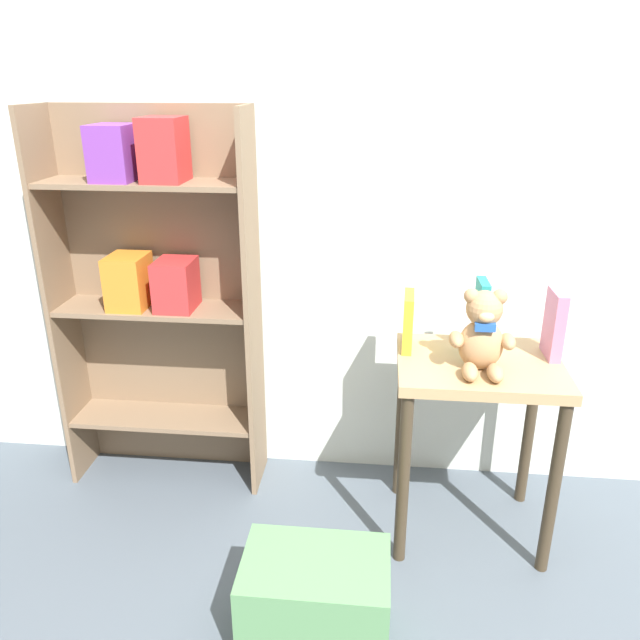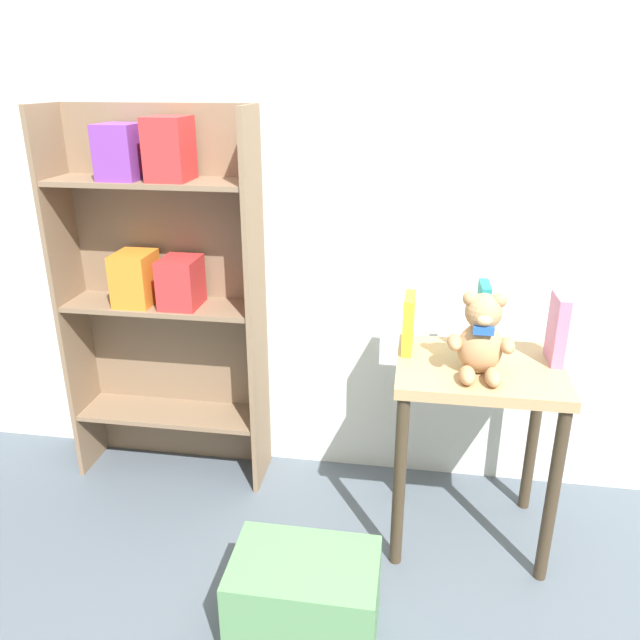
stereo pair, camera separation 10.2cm
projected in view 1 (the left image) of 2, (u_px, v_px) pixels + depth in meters
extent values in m
cube|color=silver|center=(437.00, 156.00, 2.15)|extent=(4.80, 0.06, 2.50)
cube|color=#7F664C|center=(62.00, 305.00, 2.33)|extent=(0.02, 0.23, 1.42)
cube|color=#7F664C|center=(253.00, 312.00, 2.26)|extent=(0.02, 0.23, 1.42)
cube|color=#7F664C|center=(166.00, 299.00, 2.39)|extent=(0.74, 0.02, 1.42)
cube|color=#7F664C|center=(167.00, 417.00, 2.46)|extent=(0.71, 0.21, 0.02)
cube|color=#7F664C|center=(156.00, 309.00, 2.29)|extent=(0.71, 0.21, 0.02)
cube|color=#7F664C|center=(143.00, 183.00, 2.12)|extent=(0.71, 0.21, 0.02)
cube|color=purple|center=(114.00, 153.00, 2.09)|extent=(0.13, 0.16, 0.18)
cube|color=red|center=(164.00, 150.00, 2.06)|extent=(0.13, 0.16, 0.21)
cube|color=orange|center=(129.00, 281.00, 2.25)|extent=(0.13, 0.16, 0.19)
cube|color=red|center=(176.00, 285.00, 2.24)|extent=(0.13, 0.16, 0.18)
cube|color=tan|center=(479.00, 366.00, 2.01)|extent=(0.52, 0.42, 0.04)
cylinder|color=#3E3121|center=(403.00, 480.00, 1.98)|extent=(0.04, 0.04, 0.62)
cylinder|color=#3E3121|center=(553.00, 490.00, 1.94)|extent=(0.04, 0.04, 0.62)
cylinder|color=#3E3121|center=(401.00, 422.00, 2.32)|extent=(0.04, 0.04, 0.62)
cylinder|color=#3E3121|center=(529.00, 429.00, 2.27)|extent=(0.04, 0.04, 0.62)
ellipsoid|color=tan|center=(481.00, 345.00, 1.92)|extent=(0.14, 0.10, 0.16)
sphere|color=tan|center=(484.00, 308.00, 1.88)|extent=(0.11, 0.11, 0.11)
sphere|color=tan|center=(472.00, 296.00, 1.87)|extent=(0.05, 0.05, 0.05)
sphere|color=tan|center=(500.00, 297.00, 1.86)|extent=(0.05, 0.05, 0.05)
ellipsoid|color=#F4BB82|center=(486.00, 317.00, 1.84)|extent=(0.05, 0.03, 0.03)
ellipsoid|color=tan|center=(456.00, 339.00, 1.91)|extent=(0.05, 0.09, 0.05)
ellipsoid|color=tan|center=(508.00, 341.00, 1.89)|extent=(0.05, 0.09, 0.05)
ellipsoid|color=tan|center=(470.00, 372.00, 1.87)|extent=(0.05, 0.10, 0.05)
ellipsoid|color=tan|center=(495.00, 373.00, 1.87)|extent=(0.05, 0.10, 0.05)
cube|color=#2356B2|center=(485.00, 327.00, 1.85)|extent=(0.06, 0.02, 0.02)
cube|color=gold|center=(408.00, 321.00, 2.07)|extent=(0.04, 0.14, 0.19)
cube|color=teal|center=(480.00, 317.00, 2.03)|extent=(0.03, 0.12, 0.24)
cube|color=#D17093|center=(554.00, 324.00, 2.00)|extent=(0.04, 0.13, 0.22)
cube|color=#568956|center=(316.00, 600.00, 1.75)|extent=(0.41, 0.28, 0.27)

